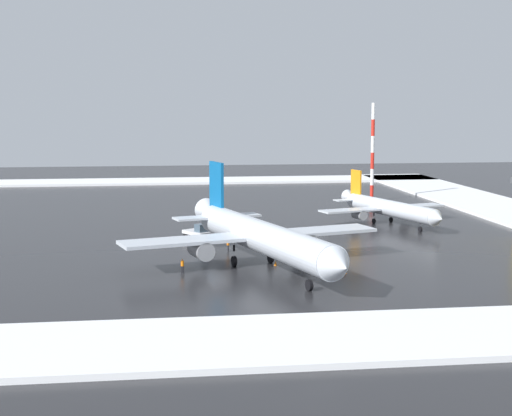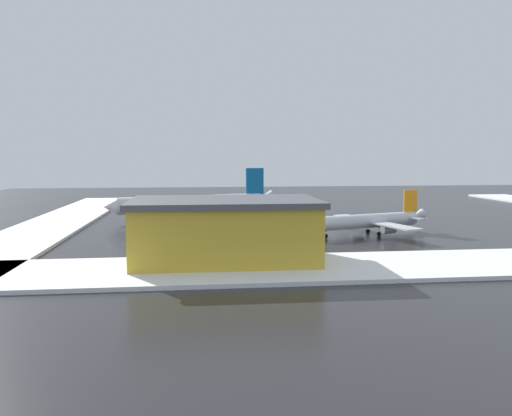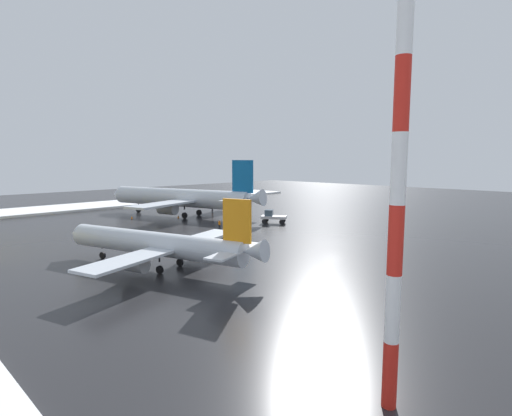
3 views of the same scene
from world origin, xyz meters
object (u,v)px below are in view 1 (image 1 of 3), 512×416
(traffic_cone_near_nose, at_px, (345,271))
(pushback_tug, at_px, (199,232))
(ground_crew_by_nose_gear, at_px, (182,265))
(ground_crew_beside_wing, at_px, (280,234))
(antenna_mast, at_px, (373,152))
(ground_crew_near_tug, at_px, (228,244))
(airplane_foreground_jet, at_px, (260,236))
(airplane_parked_portside, at_px, (388,208))
(traffic_cone_mid_line, at_px, (276,263))

(traffic_cone_near_nose, bearing_deg, pushback_tug, 32.58)
(ground_crew_by_nose_gear, relative_size, ground_crew_beside_wing, 1.00)
(pushback_tug, relative_size, antenna_mast, 0.26)
(pushback_tug, distance_m, ground_crew_near_tug, 9.32)
(ground_crew_by_nose_gear, height_order, traffic_cone_near_nose, ground_crew_by_nose_gear)
(airplane_foreground_jet, height_order, ground_crew_near_tug, airplane_foreground_jet)
(airplane_foreground_jet, bearing_deg, airplane_parked_portside, 124.78)
(ground_crew_by_nose_gear, distance_m, traffic_cone_mid_line, 11.71)
(pushback_tug, distance_m, antenna_mast, 55.80)
(pushback_tug, bearing_deg, airplane_foreground_jet, -15.32)
(ground_crew_near_tug, xyz_separation_m, antenna_mast, (49.59, -33.65, 8.80))
(airplane_foreground_jet, distance_m, ground_crew_near_tug, 11.61)
(airplane_parked_portside, xyz_separation_m, ground_crew_by_nose_gear, (-32.76, 34.50, -1.69))
(ground_crew_by_nose_gear, xyz_separation_m, ground_crew_near_tug, (12.59, -6.50, 0.00))
(airplane_parked_portside, relative_size, ground_crew_by_nose_gear, 15.50)
(pushback_tug, relative_size, ground_crew_near_tug, 2.96)
(pushback_tug, height_order, ground_crew_near_tug, pushback_tug)
(airplane_foreground_jet, height_order, antenna_mast, antenna_mast)
(ground_crew_by_nose_gear, bearing_deg, antenna_mast, -13.36)
(traffic_cone_mid_line, bearing_deg, ground_crew_near_tug, 26.55)
(ground_crew_beside_wing, distance_m, antenna_mast, 50.51)
(antenna_mast, bearing_deg, traffic_cone_mid_line, 154.03)
(antenna_mast, bearing_deg, ground_crew_by_nose_gear, 147.14)
(traffic_cone_near_nose, relative_size, traffic_cone_mid_line, 1.00)
(ground_crew_beside_wing, height_order, traffic_cone_near_nose, ground_crew_beside_wing)
(airplane_foreground_jet, xyz_separation_m, traffic_cone_near_nose, (-4.41, -9.20, -3.57))
(airplane_foreground_jet, distance_m, traffic_cone_near_nose, 10.81)
(airplane_parked_portside, height_order, traffic_cone_near_nose, airplane_parked_portside)
(pushback_tug, distance_m, ground_crew_beside_wing, 11.51)
(antenna_mast, bearing_deg, ground_crew_beside_wing, 148.97)
(airplane_foreground_jet, xyz_separation_m, traffic_cone_mid_line, (1.28, -2.03, -3.57))
(ground_crew_beside_wing, bearing_deg, airplane_foreground_jet, -122.65)
(airplane_foreground_jet, height_order, ground_crew_by_nose_gear, airplane_foreground_jet)
(pushback_tug, bearing_deg, traffic_cone_mid_line, -8.67)
(antenna_mast, relative_size, traffic_cone_mid_line, 35.53)
(ground_crew_by_nose_gear, relative_size, traffic_cone_mid_line, 3.11)
(airplane_foreground_jet, bearing_deg, ground_crew_beside_wing, 147.50)
(airplane_parked_portside, relative_size, pushback_tug, 5.24)
(airplane_foreground_jet, relative_size, ground_crew_by_nose_gear, 22.48)
(pushback_tug, xyz_separation_m, traffic_cone_near_nose, (-24.00, -15.33, -1.01))
(ground_crew_near_tug, relative_size, traffic_cone_near_nose, 3.11)
(ground_crew_near_tug, bearing_deg, traffic_cone_mid_line, -60.08)
(traffic_cone_mid_line, bearing_deg, airplane_parked_portside, -37.88)
(traffic_cone_near_nose, xyz_separation_m, traffic_cone_mid_line, (5.68, 7.17, 0.00))
(ground_crew_by_nose_gear, distance_m, antenna_mast, 74.54)
(pushback_tug, relative_size, ground_crew_beside_wing, 2.96)
(antenna_mast, distance_m, traffic_cone_mid_line, 66.54)
(ground_crew_beside_wing, height_order, antenna_mast, antenna_mast)
(ground_crew_near_tug, xyz_separation_m, traffic_cone_mid_line, (-9.62, -4.81, -0.70))
(pushback_tug, height_order, ground_crew_beside_wing, pushback_tug)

